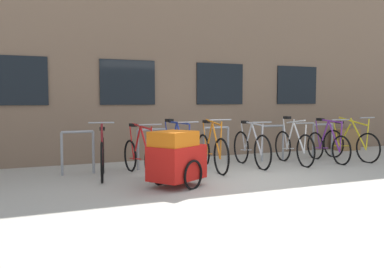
% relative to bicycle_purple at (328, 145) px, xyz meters
% --- Properties ---
extents(ground_plane, '(42.00, 42.00, 0.00)m').
position_rel_bicycle_purple_xyz_m(ground_plane, '(-3.00, -1.25, -0.37)').
color(ground_plane, '#B2ADA0').
extents(storefront_building, '(28.00, 6.53, 6.33)m').
position_rel_bicycle_purple_xyz_m(storefront_building, '(-3.00, 5.20, 2.79)').
color(storefront_building, '#7A604C').
rests_on(storefront_building, ground).
extents(bike_rack, '(6.64, 0.05, 0.85)m').
position_rel_bicycle_purple_xyz_m(bike_rack, '(-2.57, 0.65, 0.14)').
color(bike_rack, gray).
rests_on(bike_rack, ground).
extents(bicycle_purple, '(0.44, 1.66, 1.02)m').
position_rel_bicycle_purple_xyz_m(bicycle_purple, '(0.00, 0.00, 0.00)').
color(bicycle_purple, black).
rests_on(bicycle_purple, ground).
extents(bicycle_yellow, '(0.44, 1.79, 1.06)m').
position_rel_bicycle_purple_xyz_m(bicycle_yellow, '(0.69, 0.01, 0.01)').
color(bicycle_yellow, black).
rests_on(bicycle_yellow, ground).
extents(bicycle_blue, '(0.44, 1.66, 1.07)m').
position_rel_bicycle_purple_xyz_m(bicycle_blue, '(-3.76, 0.07, 0.00)').
color(bicycle_blue, black).
rests_on(bicycle_blue, ground).
extents(bicycle_orange, '(0.44, 1.70, 1.08)m').
position_rel_bicycle_purple_xyz_m(bicycle_orange, '(-3.04, -0.04, 0.02)').
color(bicycle_orange, black).
rests_on(bicycle_orange, ground).
extents(bicycle_red, '(0.44, 1.75, 1.02)m').
position_rel_bicycle_purple_xyz_m(bicycle_red, '(-4.51, 0.08, -0.01)').
color(bicycle_red, black).
rests_on(bicycle_red, ground).
extents(bicycle_white, '(0.44, 1.70, 1.07)m').
position_rel_bicycle_purple_xyz_m(bicycle_white, '(-0.93, 0.05, 0.02)').
color(bicycle_white, black).
rests_on(bicycle_white, ground).
extents(bicycle_silver, '(0.44, 1.76, 1.01)m').
position_rel_bicycle_purple_xyz_m(bicycle_silver, '(-1.99, 0.14, 0.02)').
color(bicycle_silver, black).
rests_on(bicycle_silver, ground).
extents(bicycle_maroon, '(0.54, 1.65, 1.07)m').
position_rel_bicycle_purple_xyz_m(bicycle_maroon, '(-5.22, 0.13, 0.02)').
color(bicycle_maroon, black).
rests_on(bicycle_maroon, ground).
extents(bike_trailer, '(1.41, 1.01, 0.95)m').
position_rel_bicycle_purple_xyz_m(bike_trailer, '(-4.32, -1.25, 0.11)').
color(bike_trailer, red).
rests_on(bike_trailer, ground).
extents(planter_box, '(0.70, 0.44, 0.60)m').
position_rel_bicycle_purple_xyz_m(planter_box, '(2.10, 1.60, -0.07)').
color(planter_box, olive).
rests_on(planter_box, ground).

